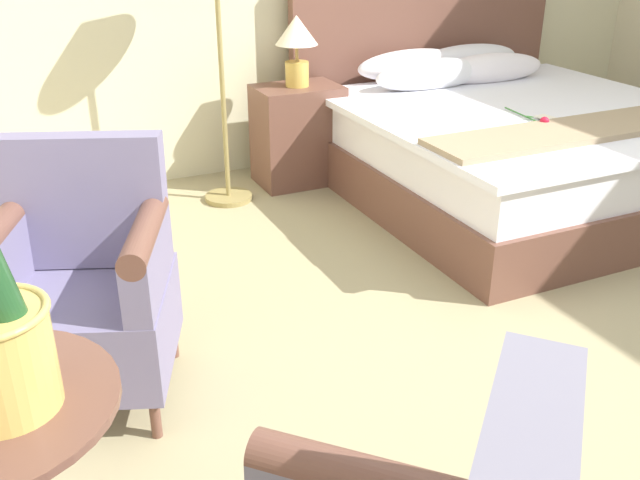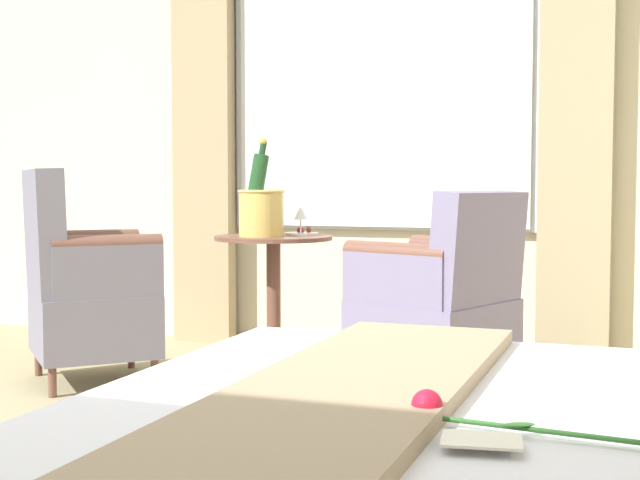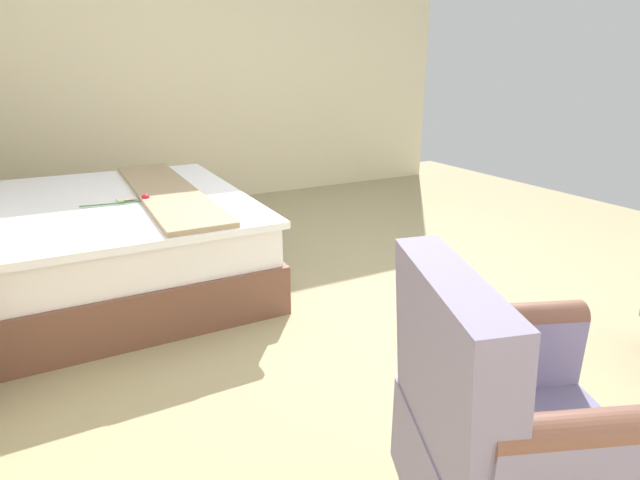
% 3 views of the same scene
% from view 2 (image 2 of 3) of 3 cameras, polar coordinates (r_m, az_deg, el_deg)
% --- Properties ---
extents(wall_window_side, '(0.27, 5.41, 2.85)m').
position_cam_2_polar(wall_window_side, '(5.03, 4.06, 9.25)').
color(wall_window_side, beige).
rests_on(wall_window_side, ground).
extents(side_table_round, '(0.58, 0.58, 0.67)m').
position_cam_2_polar(side_table_round, '(4.39, -2.99, -2.94)').
color(side_table_round, brown).
rests_on(side_table_round, ground).
extents(champagne_bucket, '(0.23, 0.23, 0.48)m').
position_cam_2_polar(champagne_bucket, '(4.32, -3.81, 2.12)').
color(champagne_bucket, tan).
rests_on(champagne_bucket, side_table_round).
extents(wine_glass_near_bucket, '(0.07, 0.07, 0.15)m').
position_cam_2_polar(wine_glass_near_bucket, '(4.36, -1.24, 1.65)').
color(wine_glass_near_bucket, white).
rests_on(wine_glass_near_bucket, side_table_round).
extents(wine_glass_near_edge, '(0.08, 0.08, 0.16)m').
position_cam_2_polar(wine_glass_near_edge, '(4.51, -3.60, 1.77)').
color(wine_glass_near_edge, white).
rests_on(wine_glass_near_edge, side_table_round).
extents(snack_plate, '(0.17, 0.17, 0.04)m').
position_cam_2_polar(snack_plate, '(4.45, -1.16, 0.44)').
color(snack_plate, white).
rests_on(snack_plate, side_table_round).
extents(armchair_by_window, '(0.74, 0.74, 0.90)m').
position_cam_2_polar(armchair_by_window, '(3.83, 7.78, -4.13)').
color(armchair_by_window, brown).
rests_on(armchair_by_window, ground).
extents(armchair_facing_bed, '(0.78, 0.78, 1.00)m').
position_cam_2_polar(armchair_facing_bed, '(4.29, -14.93, -3.09)').
color(armchair_facing_bed, brown).
rests_on(armchair_facing_bed, ground).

